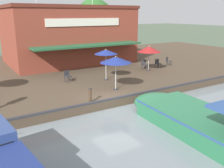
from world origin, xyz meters
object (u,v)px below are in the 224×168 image
at_px(patio_umbrella_mid_patio_left, 116,60).
at_px(mooring_post, 90,95).
at_px(cafe_chair_facing_river, 68,75).
at_px(motorboat_mid_row, 197,119).
at_px(tree_downstream_bank, 38,23).
at_px(patio_umbrella_far_corner, 106,52).
at_px(tree_behind_restaurant, 94,19).
at_px(patio_umbrella_near_quay_edge, 149,49).
at_px(cafe_chair_mid_patio, 144,64).
at_px(waterfront_restaurant, 68,34).
at_px(cafe_chair_back_row_seat, 158,63).
at_px(cafe_chair_far_corner_seat, 168,61).

relative_size(patio_umbrella_mid_patio_left, mooring_post, 2.65).
distance_m(cafe_chair_facing_river, motorboat_mid_row, 10.65).
bearing_deg(tree_downstream_bank, patio_umbrella_far_corner, 4.37).
relative_size(cafe_chair_facing_river, tree_behind_restaurant, 0.12).
relative_size(patio_umbrella_near_quay_edge, mooring_post, 2.57).
bearing_deg(motorboat_mid_row, cafe_chair_mid_patio, 154.24).
height_order(waterfront_restaurant, patio_umbrella_mid_patio_left, waterfront_restaurant).
bearing_deg(tree_behind_restaurant, patio_umbrella_near_quay_edge, -4.35).
distance_m(tree_downstream_bank, tree_behind_restaurant, 7.23).
relative_size(patio_umbrella_near_quay_edge, tree_downstream_bank, 0.38).
height_order(waterfront_restaurant, tree_downstream_bank, waterfront_restaurant).
height_order(patio_umbrella_far_corner, mooring_post, patio_umbrella_far_corner).
distance_m(patio_umbrella_far_corner, tree_behind_restaurant, 14.97).
height_order(cafe_chair_back_row_seat, cafe_chair_facing_river, same).
bearing_deg(cafe_chair_far_corner_seat, patio_umbrella_near_quay_edge, -75.34).
height_order(waterfront_restaurant, cafe_chair_back_row_seat, waterfront_restaurant).
xyz_separation_m(patio_umbrella_far_corner, cafe_chair_mid_patio, (-1.66, 5.15, -1.77)).
xyz_separation_m(cafe_chair_far_corner_seat, motorboat_mid_row, (10.92, -8.48, -0.47)).
xyz_separation_m(patio_umbrella_far_corner, patio_umbrella_mid_patio_left, (2.64, -0.77, -0.14)).
bearing_deg(tree_behind_restaurant, motorboat_mid_row, -15.16).
bearing_deg(cafe_chair_facing_river, tree_behind_restaurant, 144.26).
bearing_deg(motorboat_mid_row, cafe_chair_facing_river, -165.09).
bearing_deg(mooring_post, patio_umbrella_mid_patio_left, 117.81).
bearing_deg(tree_behind_restaurant, cafe_chair_back_row_seat, 3.01).
distance_m(patio_umbrella_mid_patio_left, mooring_post, 3.47).
xyz_separation_m(patio_umbrella_mid_patio_left, cafe_chair_facing_river, (-3.83, -2.01, -1.63)).
distance_m(cafe_chair_back_row_seat, cafe_chair_facing_river, 9.50).
height_order(patio_umbrella_far_corner, patio_umbrella_mid_patio_left, patio_umbrella_far_corner).
bearing_deg(waterfront_restaurant, mooring_post, -17.01).
bearing_deg(tree_downstream_bank, tree_behind_restaurant, 83.38).
xyz_separation_m(waterfront_restaurant, cafe_chair_mid_patio, (7.65, 4.53, -2.49)).
bearing_deg(tree_downstream_bank, patio_umbrella_near_quay_edge, 24.94).
bearing_deg(motorboat_mid_row, tree_downstream_bank, -177.42).
xyz_separation_m(patio_umbrella_mid_patio_left, motorboat_mid_row, (6.46, 0.73, -2.10)).
xyz_separation_m(patio_umbrella_near_quay_edge, mooring_post, (5.01, -8.59, -1.54)).
distance_m(cafe_chair_back_row_seat, motorboat_mid_row, 12.52).
height_order(patio_umbrella_mid_patio_left, mooring_post, patio_umbrella_mid_patio_left).
xyz_separation_m(cafe_chair_far_corner_seat, cafe_chair_facing_river, (0.63, -11.22, 0.00)).
xyz_separation_m(waterfront_restaurant, tree_downstream_bank, (-5.02, -1.72, 1.13)).
height_order(patio_umbrella_near_quay_edge, cafe_chair_facing_river, patio_umbrella_near_quay_edge).
bearing_deg(patio_umbrella_far_corner, mooring_post, -40.50).
distance_m(waterfront_restaurant, motorboat_mid_row, 18.65).
bearing_deg(cafe_chair_back_row_seat, patio_umbrella_mid_patio_left, -61.44).
xyz_separation_m(patio_umbrella_far_corner, mooring_post, (4.06, -3.47, -1.79)).
relative_size(patio_umbrella_near_quay_edge, patio_umbrella_mid_patio_left, 0.97).
distance_m(patio_umbrella_mid_patio_left, cafe_chair_back_row_seat, 8.68).
distance_m(patio_umbrella_far_corner, patio_umbrella_mid_patio_left, 2.75).
relative_size(patio_umbrella_mid_patio_left, motorboat_mid_row, 0.25).
height_order(mooring_post, tree_behind_restaurant, tree_behind_restaurant).
height_order(cafe_chair_back_row_seat, motorboat_mid_row, motorboat_mid_row).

